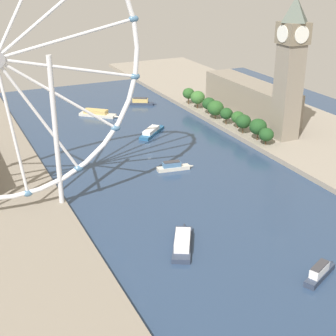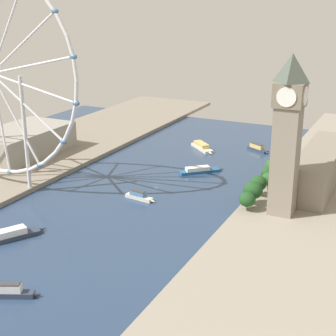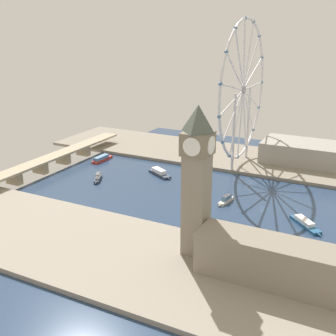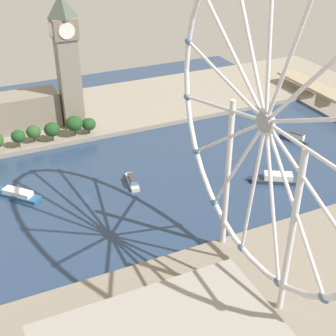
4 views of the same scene
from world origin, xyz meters
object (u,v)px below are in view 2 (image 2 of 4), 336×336
object	(u,v)px
tour_boat_1	(139,196)
clock_tower	(287,133)
riverside_hall	(22,142)
tour_boat_4	(13,234)
tour_boat_2	(258,148)
tour_boat_5	(202,147)
parliament_block	(320,167)
tour_boat_3	(199,170)
tour_boat_0	(12,292)

from	to	relation	value
tour_boat_1	clock_tower	bearing A→B (deg)	15.70
riverside_hall	tour_boat_4	xyz separation A→B (m)	(-90.23, 111.03, -10.61)
tour_boat_2	tour_boat_5	xyz separation A→B (m)	(42.14, 14.95, -0.26)
tour_boat_2	tour_boat_1	bearing A→B (deg)	-75.99
tour_boat_1	tour_boat_2	bearing A→B (deg)	83.49
tour_boat_5	parliament_block	bearing A→B (deg)	15.55
parliament_block	tour_boat_3	xyz separation A→B (m)	(81.41, 4.13, -13.04)
tour_boat_4	tour_boat_2	bearing A→B (deg)	11.55
tour_boat_3	riverside_hall	bearing A→B (deg)	147.50
parliament_block	riverside_hall	size ratio (longest dim) A/B	1.21
riverside_hall	tour_boat_5	distance (m)	142.10
clock_tower	tour_boat_1	xyz separation A→B (m)	(84.85, 11.08, -46.80)
tour_boat_1	tour_boat_4	world-z (taller)	tour_boat_4
clock_tower	tour_boat_0	size ratio (longest dim) A/B	4.14
tour_boat_3	tour_boat_4	world-z (taller)	tour_boat_4
clock_tower	parliament_block	bearing A→B (deg)	-100.56
tour_boat_0	clock_tower	bearing A→B (deg)	33.24
tour_boat_1	tour_boat_2	distance (m)	137.30
tour_boat_1	tour_boat_2	world-z (taller)	tour_boat_2
clock_tower	riverside_hall	bearing A→B (deg)	-6.74
clock_tower	tour_boat_3	bearing A→B (deg)	-35.84
tour_boat_3	tour_boat_5	distance (m)	59.20
tour_boat_3	tour_boat_0	bearing A→B (deg)	-136.43
tour_boat_1	tour_boat_4	distance (m)	82.07
riverside_hall	tour_boat_5	bearing A→B (deg)	-144.53
tour_boat_2	tour_boat_4	bearing A→B (deg)	-79.12
tour_boat_3	tour_boat_1	bearing A→B (deg)	-146.08
tour_boat_0	tour_boat_1	size ratio (longest dim) A/B	0.96
parliament_block	tour_boat_2	distance (m)	90.33
tour_boat_0	tour_boat_2	world-z (taller)	tour_boat_0
tour_boat_0	tour_boat_2	distance (m)	251.98
parliament_block	tour_boat_4	world-z (taller)	parliament_block
parliament_block	riverside_hall	world-z (taller)	parliament_block
clock_tower	tour_boat_2	world-z (taller)	clock_tower
clock_tower	parliament_block	size ratio (longest dim) A/B	0.93
tour_boat_0	tour_boat_4	world-z (taller)	tour_boat_0
clock_tower	tour_boat_0	xyz separation A→B (m)	(79.87, 128.51, -46.44)
tour_boat_5	clock_tower	bearing A→B (deg)	-7.09
tour_boat_0	tour_boat_5	size ratio (longest dim) A/B	0.77
parliament_block	riverside_hall	distance (m)	219.90
tour_boat_0	tour_boat_2	size ratio (longest dim) A/B	1.00
riverside_hall	tour_boat_0	distance (m)	199.44
tour_boat_2	tour_boat_4	size ratio (longest dim) A/B	0.71
clock_tower	tour_boat_5	bearing A→B (deg)	-49.25
tour_boat_3	tour_boat_5	world-z (taller)	tour_boat_5
tour_boat_2	tour_boat_5	distance (m)	44.71
riverside_hall	tour_boat_3	bearing A→B (deg)	-168.86
tour_boat_2	parliament_block	bearing A→B (deg)	-18.95
tour_boat_4	tour_boat_5	xyz separation A→B (m)	(-25.17, -193.25, -0.12)
parliament_block	tour_boat_4	bearing A→B (deg)	48.08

